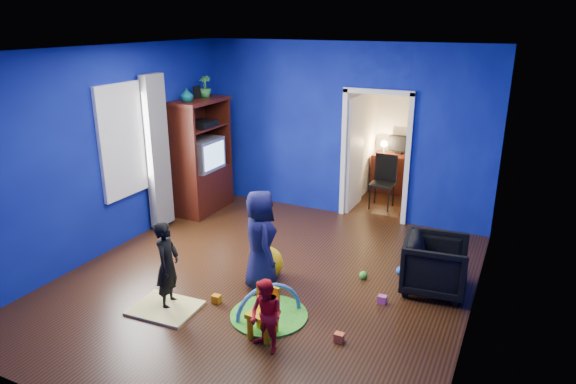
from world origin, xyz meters
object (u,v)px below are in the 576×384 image
at_px(crt_tv, 203,154).
at_px(child_black, 167,265).
at_px(kid_chair, 263,315).
at_px(vase, 187,95).
at_px(study_desk, 396,174).
at_px(toddler_red, 266,316).
at_px(tv_armoire, 201,156).
at_px(hopper_ball, 267,263).
at_px(play_mat, 269,315).
at_px(child_navy, 260,240).
at_px(folding_chair, 382,183).
at_px(armchair, 435,265).

bearing_deg(crt_tv, child_black, -63.21).
height_order(crt_tv, kid_chair, crt_tv).
relative_size(vase, crt_tv, 0.30).
relative_size(crt_tv, study_desk, 0.80).
bearing_deg(kid_chair, toddler_red, -47.71).
bearing_deg(tv_armoire, hopper_ball, -38.75).
bearing_deg(play_mat, crt_tv, 135.48).
relative_size(vase, kid_chair, 0.43).
distance_m(child_navy, folding_chair, 3.52).
relative_size(study_desk, folding_chair, 0.96).
bearing_deg(play_mat, hopper_ball, 119.40).
relative_size(vase, study_desk, 0.24).
bearing_deg(tv_armoire, play_mat, -44.08).
height_order(child_navy, play_mat, child_navy).
xyz_separation_m(vase, study_desk, (2.82, 2.71, -1.69)).
relative_size(crt_tv, hopper_ball, 1.62).
bearing_deg(vase, folding_chair, 31.86).
xyz_separation_m(toddler_red, kid_chair, (-0.15, 0.20, -0.15)).
bearing_deg(child_navy, hopper_ball, -31.43).
height_order(kid_chair, study_desk, study_desk).
bearing_deg(folding_chair, toddler_red, -88.74).
relative_size(vase, folding_chair, 0.23).
relative_size(armchair, hopper_ball, 1.79).
relative_size(crt_tv, kid_chair, 1.40).
bearing_deg(study_desk, folding_chair, -90.00).
relative_size(tv_armoire, kid_chair, 3.92).
bearing_deg(armchair, hopper_ball, 100.35).
relative_size(toddler_red, crt_tv, 1.13).
bearing_deg(study_desk, toddler_red, -88.95).
relative_size(child_black, child_navy, 0.82).
bearing_deg(child_black, study_desk, -30.44).
distance_m(armchair, hopper_ball, 2.13).
height_order(child_black, play_mat, child_black).
height_order(armchair, study_desk, study_desk).
xyz_separation_m(crt_tv, play_mat, (2.61, -2.57, -1.01)).
distance_m(armchair, tv_armoire, 4.43).
bearing_deg(crt_tv, armchair, -15.38).
xyz_separation_m(tv_armoire, folding_chair, (2.82, 1.45, -0.52)).
height_order(crt_tv, folding_chair, crt_tv).
relative_size(child_navy, toddler_red, 1.63).
distance_m(toddler_red, crt_tv, 4.30).
relative_size(child_black, tv_armoire, 0.54).
bearing_deg(toddler_red, hopper_ball, 137.93).
bearing_deg(play_mat, tv_armoire, 135.92).
bearing_deg(child_black, crt_tv, 10.56).
relative_size(armchair, vase, 3.62).
xyz_separation_m(tv_armoire, play_mat, (2.65, -2.57, -0.97)).
xyz_separation_m(vase, kid_chair, (2.77, -2.63, -1.82)).
distance_m(child_navy, kid_chair, 1.13).
distance_m(toddler_red, hopper_ball, 1.56).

